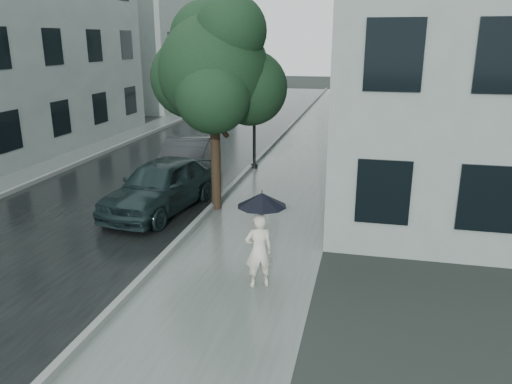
% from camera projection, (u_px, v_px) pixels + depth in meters
% --- Properties ---
extents(ground, '(120.00, 120.00, 0.00)m').
position_uv_depth(ground, '(226.00, 270.00, 11.09)').
color(ground, black).
rests_on(ground, ground).
extents(sidewalk, '(3.50, 60.00, 0.01)m').
position_uv_depth(sidewalk, '(307.00, 154.00, 22.21)').
color(sidewalk, slate).
rests_on(sidewalk, ground).
extents(kerb_near, '(0.15, 60.00, 0.15)m').
position_uv_depth(kerb_near, '(267.00, 150.00, 22.58)').
color(kerb_near, slate).
rests_on(kerb_near, ground).
extents(asphalt_road, '(6.85, 60.00, 0.00)m').
position_uv_depth(asphalt_road, '(193.00, 148.00, 23.35)').
color(asphalt_road, black).
rests_on(asphalt_road, ground).
extents(kerb_far, '(0.15, 60.00, 0.15)m').
position_uv_depth(kerb_far, '(125.00, 144.00, 24.07)').
color(kerb_far, slate).
rests_on(kerb_far, ground).
extents(sidewalk_far, '(1.70, 60.00, 0.01)m').
position_uv_depth(sidewalk_far, '(107.00, 144.00, 24.29)').
color(sidewalk_far, '#4C5451').
rests_on(sidewalk_far, ground).
extents(building_near, '(7.02, 36.00, 9.00)m').
position_uv_depth(building_near, '(424.00, 47.00, 26.76)').
color(building_near, gray).
rests_on(building_near, ground).
extents(building_far_b, '(7.02, 18.00, 8.00)m').
position_uv_depth(building_far_b, '(166.00, 50.00, 40.79)').
color(building_far_b, gray).
rests_on(building_far_b, ground).
extents(pedestrian, '(0.68, 0.58, 1.58)m').
position_uv_depth(pedestrian, '(259.00, 251.00, 10.15)').
color(pedestrian, silver).
rests_on(pedestrian, sidewalk).
extents(umbrella, '(1.22, 1.22, 1.13)m').
position_uv_depth(umbrella, '(262.00, 200.00, 9.87)').
color(umbrella, black).
rests_on(umbrella, ground).
extents(street_tree, '(4.06, 3.69, 6.09)m').
position_uv_depth(street_tree, '(215.00, 69.00, 14.01)').
color(street_tree, '#332619').
rests_on(street_tree, ground).
extents(lamp_post, '(0.84, 0.38, 5.23)m').
position_uv_depth(lamp_post, '(250.00, 92.00, 18.91)').
color(lamp_post, black).
rests_on(lamp_post, ground).
extents(car_near, '(2.52, 4.79, 1.55)m').
position_uv_depth(car_near, '(161.00, 185.00, 14.72)').
color(car_near, '#182729').
rests_on(car_near, ground).
extents(car_far, '(2.04, 4.71, 1.51)m').
position_uv_depth(car_far, '(188.00, 160.00, 17.93)').
color(car_far, '#222427').
rests_on(car_far, ground).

